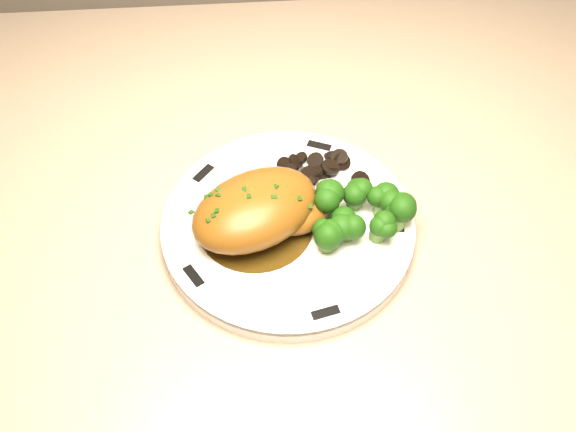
{
  "coord_description": "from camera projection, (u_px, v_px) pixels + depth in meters",
  "views": [
    {
      "loc": [
        -0.67,
        1.14,
        1.49
      ],
      "look_at": [
        -0.64,
        1.58,
        0.94
      ],
      "focal_mm": 45.0,
      "sensor_mm": 36.0,
      "label": 1
    }
  ],
  "objects": [
    {
      "name": "rim_accent_3",
      "position": [
        326.0,
        313.0,
        0.65
      ],
      "size": [
        0.03,
        0.02,
        0.0
      ],
      "primitive_type": "cube",
      "rotation": [
        0.0,
        0.0,
        6.53
      ],
      "color": "black",
      "rests_on": "plate"
    },
    {
      "name": "rim_accent_0",
      "position": [
        319.0,
        146.0,
        0.78
      ],
      "size": [
        0.03,
        0.02,
        0.0
      ],
      "primitive_type": "cube",
      "rotation": [
        0.0,
        0.0,
        2.76
      ],
      "color": "black",
      "rests_on": "plate"
    },
    {
      "name": "chicken_breast",
      "position": [
        260.0,
        210.0,
        0.7
      ],
      "size": [
        0.16,
        0.14,
        0.05
      ],
      "rotation": [
        0.0,
        0.0,
        0.5
      ],
      "color": "brown",
      "rests_on": "plate"
    },
    {
      "name": "counter",
      "position": [
        556.0,
        342.0,
        1.16
      ],
      "size": [
        2.11,
        0.69,
        1.03
      ],
      "color": "brown",
      "rests_on": "ground"
    },
    {
      "name": "gravy_pool",
      "position": [
        256.0,
        225.0,
        0.72
      ],
      "size": [
        0.12,
        0.12,
        0.0
      ],
      "primitive_type": "cylinder",
      "color": "#37260A",
      "rests_on": "plate"
    },
    {
      "name": "rim_accent_1",
      "position": [
        203.0,
        173.0,
        0.76
      ],
      "size": [
        0.02,
        0.03,
        0.0
      ],
      "primitive_type": "cube",
      "rotation": [
        0.0,
        0.0,
        4.01
      ],
      "color": "black",
      "rests_on": "plate"
    },
    {
      "name": "rim_accent_2",
      "position": [
        194.0,
        276.0,
        0.68
      ],
      "size": [
        0.02,
        0.03,
        0.0
      ],
      "primitive_type": "cube",
      "rotation": [
        0.0,
        0.0,
        5.27
      ],
      "color": "black",
      "rests_on": "plate"
    },
    {
      "name": "mushroom_pile",
      "position": [
        320.0,
        176.0,
        0.75
      ],
      "size": [
        0.08,
        0.06,
        0.02
      ],
      "color": "black",
      "rests_on": "plate"
    },
    {
      "name": "broccoli_florets",
      "position": [
        360.0,
        213.0,
        0.7
      ],
      "size": [
        0.1,
        0.08,
        0.04
      ],
      "rotation": [
        0.0,
        0.0,
        0.18
      ],
      "color": "#5C8739",
      "rests_on": "plate"
    },
    {
      "name": "plate",
      "position": [
        288.0,
        227.0,
        0.73
      ],
      "size": [
        0.3,
        0.3,
        0.02
      ],
      "primitive_type": "cylinder",
      "rotation": [
        0.0,
        0.0,
        0.18
      ],
      "color": "white",
      "rests_on": "counter"
    },
    {
      "name": "rim_accent_4",
      "position": [
        398.0,
        222.0,
        0.72
      ],
      "size": [
        0.01,
        0.03,
        0.0
      ],
      "primitive_type": "cube",
      "rotation": [
        0.0,
        0.0,
        7.78
      ],
      "color": "black",
      "rests_on": "plate"
    }
  ]
}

